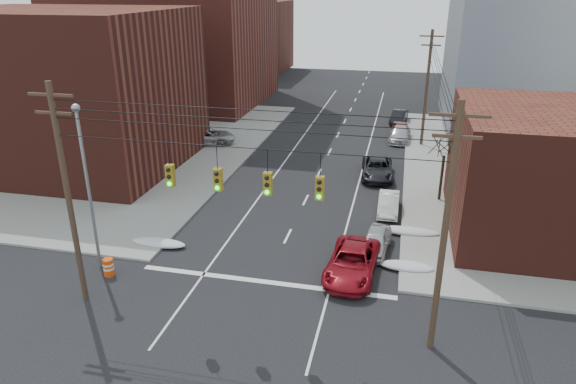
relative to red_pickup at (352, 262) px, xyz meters
The scene contains 27 objects.
ground 9.44m from the red_pickup, 118.33° to the right, with size 160.00×160.00×0.00m, color black.
sidewalk_nw 36.62m from the red_pickup, 149.25° to the left, with size 40.00×40.00×0.15m, color gray.
building_brick_near 30.35m from the red_pickup, 152.60° to the left, with size 20.00×16.00×13.00m, color #511F18.
building_brick_far 72.62m from the red_pickup, 114.87° to the left, with size 22.00×18.00×12.00m, color #511F18.
building_office 41.48m from the red_pickup, 63.85° to the left, with size 22.00×20.00×25.00m, color gray.
building_glass 65.54m from the red_pickup, 72.44° to the left, with size 20.00×18.00×22.00m, color gray.
utility_pole_left 14.87m from the red_pickup, 157.83° to the right, with size 2.20×0.28×11.00m.
utility_pole_right 8.33m from the red_pickup, 52.63° to the right, with size 2.20×0.28×11.00m.
utility_pole_far 26.51m from the red_pickup, 81.08° to the left, with size 2.20×0.28×11.00m.
traffic_signals 9.39m from the red_pickup, 129.43° to the right, with size 17.00×0.42×2.02m.
street_light 14.93m from the red_pickup, behind, with size 0.44×0.44×9.32m.
bare_tree 12.88m from the red_pickup, 66.40° to the left, with size 2.09×2.20×4.93m.
snow_nw 11.90m from the red_pickup, behind, with size 3.50×1.08×0.42m, color silver.
snow_ne 3.23m from the red_pickup, 22.52° to the left, with size 3.00×1.08×0.42m, color silver.
snow_east_far 6.45m from the red_pickup, 62.83° to the left, with size 4.00×1.08×0.42m, color silver.
red_pickup is the anchor object (origin of this frame).
parked_car_a 3.18m from the red_pickup, 70.23° to the left, with size 1.58×3.92×1.33m, color #B6B5BA.
parked_car_b 8.99m from the red_pickup, 79.93° to the left, with size 1.39×3.98×1.31m, color silver.
parked_car_c 15.76m from the red_pickup, 88.71° to the left, with size 2.48×5.38×1.50m, color black.
parked_car_d 26.95m from the red_pickup, 85.88° to the left, with size 1.98×4.88×1.42m, color #ADAEB2.
parked_car_e 29.01m from the red_pickup, 86.18° to the left, with size 1.65×4.11×1.40m, color maroon.
parked_car_f 34.29m from the red_pickup, 87.26° to the left, with size 1.51×4.34×1.43m, color black.
lot_car_a 22.87m from the red_pickup, 144.94° to the left, with size 1.33×3.80×1.25m, color white.
lot_car_b 26.94m from the red_pickup, 128.02° to the left, with size 2.54×5.50×1.53m, color #9D9DA2.
lot_car_c 26.70m from the red_pickup, 150.99° to the left, with size 2.07×5.09×1.48m, color black.
lot_car_d 27.42m from the red_pickup, 141.06° to the left, with size 1.47×3.66×1.25m, color #BCBCC2.
construction_barrel 13.32m from the red_pickup, 166.87° to the right, with size 0.60×0.60×1.01m.
Camera 1 is at (6.45, -16.31, 14.89)m, focal length 32.00 mm.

